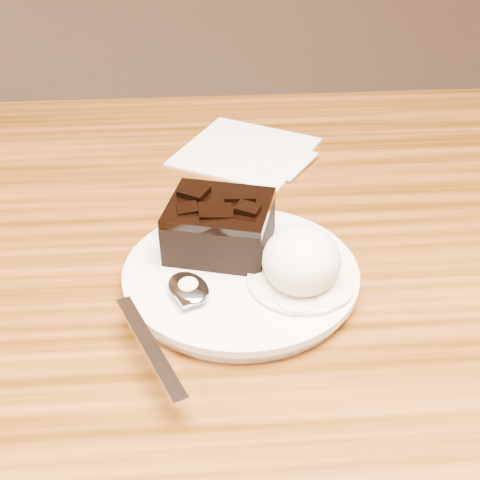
{
  "coord_description": "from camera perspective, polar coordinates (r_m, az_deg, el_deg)",
  "views": [
    {
      "loc": [
        0.02,
        -0.48,
        1.12
      ],
      "look_at": [
        0.06,
        -0.0,
        0.79
      ],
      "focal_mm": 52.01,
      "sensor_mm": 36.0,
      "label": 1
    }
  ],
  "objects": [
    {
      "name": "crumb_c",
      "position": [
        0.55,
        3.75,
        -4.84
      ],
      "size": [
        0.01,
        0.01,
        0.0
      ],
      "primitive_type": "cube",
      "rotation": [
        0.0,
        0.0,
        0.86
      ],
      "color": "black",
      "rests_on": "plate"
    },
    {
      "name": "crumb_b",
      "position": [
        0.57,
        2.43,
        -3.6
      ],
      "size": [
        0.01,
        0.01,
        0.0
      ],
      "primitive_type": "cube",
      "rotation": [
        0.0,
        0.0,
        0.91
      ],
      "color": "black",
      "rests_on": "plate"
    },
    {
      "name": "brownie",
      "position": [
        0.6,
        -1.68,
        0.89
      ],
      "size": [
        0.1,
        0.09,
        0.04
      ],
      "primitive_type": "cube",
      "rotation": [
        0.0,
        0.0,
        -0.27
      ],
      "color": "black",
      "rests_on": "plate"
    },
    {
      "name": "plate",
      "position": [
        0.59,
        0.07,
        -3.11
      ],
      "size": [
        0.2,
        0.2,
        0.02
      ],
      "primitive_type": "cylinder",
      "color": "silver",
      "rests_on": "dining_table"
    },
    {
      "name": "melt_puddle",
      "position": [
        0.57,
        4.96,
        -3.42
      ],
      "size": [
        0.09,
        0.09,
        0.0
      ],
      "primitive_type": "cylinder",
      "color": "silver",
      "rests_on": "plate"
    },
    {
      "name": "spoon",
      "position": [
        0.56,
        -4.25,
        -4.1
      ],
      "size": [
        0.1,
        0.17,
        0.01
      ],
      "primitive_type": null,
      "rotation": [
        0.0,
        0.0,
        0.4
      ],
      "color": "silver",
      "rests_on": "plate"
    },
    {
      "name": "ice_cream_scoop",
      "position": [
        0.56,
        5.06,
        -1.71
      ],
      "size": [
        0.06,
        0.07,
        0.05
      ],
      "primitive_type": "ellipsoid",
      "color": "silver",
      "rests_on": "plate"
    },
    {
      "name": "crumb_a",
      "position": [
        0.54,
        3.17,
        -5.45
      ],
      "size": [
        0.01,
        0.01,
        0.0
      ],
      "primitive_type": "cube",
      "rotation": [
        0.0,
        0.0,
        0.42
      ],
      "color": "black",
      "rests_on": "plate"
    },
    {
      "name": "napkin",
      "position": [
        0.8,
        0.45,
        7.35
      ],
      "size": [
        0.19,
        0.19,
        0.01
      ],
      "primitive_type": "cube",
      "rotation": [
        0.0,
        0.0,
        -0.52
      ],
      "color": "white",
      "rests_on": "dining_table"
    }
  ]
}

